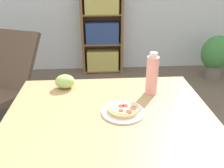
% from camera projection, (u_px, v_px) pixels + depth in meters
% --- Properties ---
extents(dining_table, '(1.07, 0.84, 0.78)m').
position_uv_depth(dining_table, '(110.00, 130.00, 1.29)').
color(dining_table, tan).
rests_on(dining_table, ground_plane).
extents(pizza_on_plate, '(0.23, 0.23, 0.04)m').
position_uv_depth(pizza_on_plate, '(124.00, 110.00, 1.23)').
color(pizza_on_plate, white).
rests_on(pizza_on_plate, dining_table).
extents(grape_bunch, '(0.12, 0.10, 0.09)m').
position_uv_depth(grape_bunch, '(66.00, 82.00, 1.48)').
color(grape_bunch, '#A8CC66').
rests_on(grape_bunch, dining_table).
extents(drink_bottle, '(0.07, 0.07, 0.26)m').
position_uv_depth(drink_bottle, '(153.00, 75.00, 1.38)').
color(drink_bottle, pink).
rests_on(drink_bottle, dining_table).
extents(lounge_chair_near, '(0.85, 0.95, 0.88)m').
position_uv_depth(lounge_chair_near, '(2.00, 93.00, 2.47)').
color(lounge_chair_near, slate).
rests_on(lounge_chair_near, ground_plane).
extents(bookshelf, '(0.61, 0.25, 1.32)m').
position_uv_depth(bookshelf, '(102.00, 31.00, 3.50)').
color(bookshelf, brown).
rests_on(bookshelf, ground_plane).
extents(potted_plant_floor, '(0.43, 0.37, 0.63)m').
position_uv_depth(potted_plant_floor, '(216.00, 55.00, 3.40)').
color(potted_plant_floor, '#70665B').
rests_on(potted_plant_floor, ground_plane).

